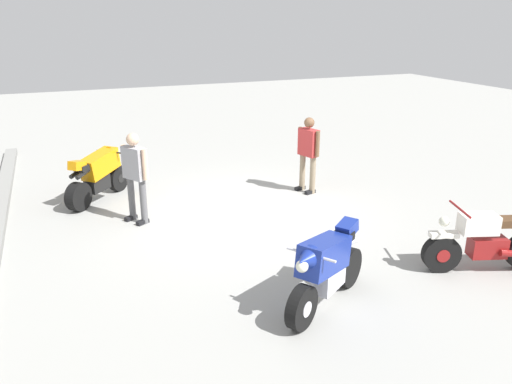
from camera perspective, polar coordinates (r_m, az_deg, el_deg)
ground_plane at (r=10.31m, az=-1.45°, el=-2.46°), size 40.00×40.00×0.00m
motorcycle_cream_vintage at (r=8.69m, az=24.54°, el=-5.16°), size 0.94×1.90×1.07m
motorcycle_orange_sportbike at (r=11.41m, az=-17.40°, el=1.97°), size 1.54×1.49×1.14m
motorcycle_blue_sportbike at (r=7.01m, az=7.97°, el=-8.37°), size 1.23×1.74×1.14m
person_in_red_shirt at (r=11.39m, az=5.93°, el=4.77°), size 0.66×0.41×1.71m
person_in_gray_shirt at (r=9.88m, az=-13.52°, el=2.27°), size 0.62×0.50×1.76m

